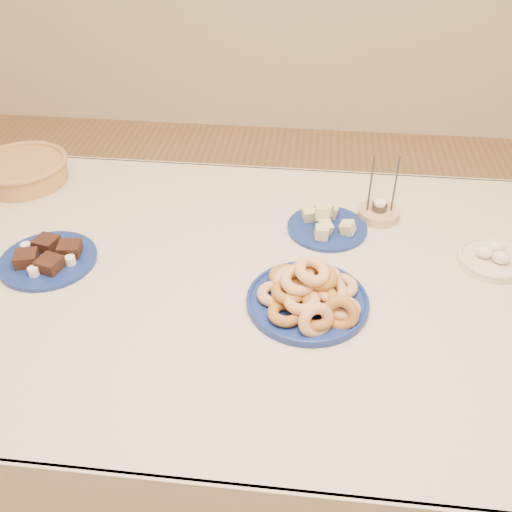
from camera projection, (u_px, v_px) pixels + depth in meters
name	position (u px, v px, depth m)	size (l,w,h in m)	color
ground	(258.00, 457.00, 1.84)	(5.00, 5.00, 0.00)	#976F47
dining_table	(258.00, 309.00, 1.45)	(1.71, 1.11, 0.75)	brown
donut_platter	(310.00, 295.00, 1.28)	(0.36, 0.36, 0.13)	navy
melon_plate	(326.00, 223.00, 1.53)	(0.24, 0.24, 0.07)	navy
brownie_plate	(48.00, 258.00, 1.42)	(0.26, 0.26, 0.04)	navy
wicker_basket	(23.00, 170.00, 1.73)	(0.35, 0.35, 0.07)	#98683D
candle_holder	(379.00, 212.00, 1.58)	(0.12, 0.12, 0.19)	tan
egg_bowl	(492.00, 259.00, 1.41)	(0.20, 0.20, 0.06)	beige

